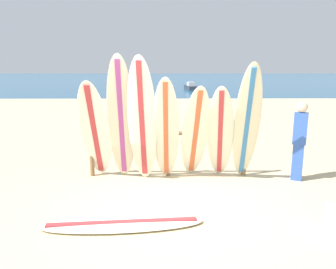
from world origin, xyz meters
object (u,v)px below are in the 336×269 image
Objects in this scene: surfboard_leaning_center_right at (195,133)px; beachgoer_standing at (299,138)px; surfboard_leaning_far_left at (95,131)px; small_boat_offshore at (191,87)px; surfboard_leaning_center_left at (142,121)px; surfboard_lying_on_sand at (123,224)px; surfboard_leaning_right at (220,133)px; surfboard_leaning_far_right at (247,124)px; surfboard_leaning_center at (166,130)px; surfboard_rack at (168,143)px; surfboard_leaning_left at (121,119)px.

surfboard_leaning_center_right reaches higher than beachgoer_standing.
surfboard_leaning_far_left is 0.63× the size of small_boat_offshore.
surfboard_lying_on_sand is at bearing -95.48° from surfboard_leaning_center_left.
surfboard_leaning_center_left is 1.55× the size of beachgoer_standing.
surfboard_leaning_far_right is at bearing -12.85° from surfboard_leaning_right.
surfboard_rack is at bearing 82.15° from surfboard_leaning_center.
small_boat_offshore is at bearing 83.50° from surfboard_lying_on_sand.
surfboard_leaning_left is at bearing 179.11° from surfboard_leaning_center_right.
beachgoer_standing reaches higher than surfboard_lying_on_sand.
surfboard_leaning_center is 1.08× the size of surfboard_leaning_right.
surfboard_leaning_left reaches higher than surfboard_leaning_center_left.
surfboard_leaning_left is 1.01× the size of surfboard_leaning_center_left.
beachgoer_standing reaches higher than small_boat_offshore.
surfboard_leaning_center_right is (0.53, -0.28, 0.27)m from surfboard_rack.
surfboard_leaning_center_left reaches higher than surfboard_leaning_right.
beachgoer_standing is (4.00, -0.01, -0.14)m from surfboard_leaning_far_left.
surfboard_leaning_center_right is at bearing 4.73° from surfboard_leaning_center_left.
small_boat_offshore is at bearing 85.66° from surfboard_leaning_center_right.
surfboard_leaning_left is 1.57× the size of beachgoer_standing.
surfboard_leaning_center_left is 1.18× the size of surfboard_leaning_center.
surfboard_leaning_right is 0.53m from surfboard_leaning_far_right.
surfboard_leaning_center_right is at bearing 179.57° from beachgoer_standing.
surfboard_leaning_far_left is 0.82× the size of surfboard_leaning_center_left.
surfboard_leaning_far_left is 1.28× the size of beachgoer_standing.
surfboard_leaning_right is at bearing 179.99° from beachgoer_standing.
surfboard_leaning_center_right is 2.43m from surfboard_lying_on_sand.
surfboard_leaning_center_left is (-0.50, -0.37, 0.53)m from surfboard_rack.
surfboard_leaning_center is 0.89× the size of surfboard_leaning_far_right.
surfboard_leaning_center is at bearing -97.85° from surfboard_rack.
surfboard_leaning_far_left is (-1.43, -0.29, 0.31)m from surfboard_rack.
surfboard_leaning_left is at bearing 176.51° from surfboard_leaning_far_right.
surfboard_leaning_center_left reaches higher than surfboard_leaning_center_right.
beachgoer_standing is at bearing -89.83° from small_boat_offshore.
surfboard_leaning_right is (1.51, 0.07, -0.27)m from surfboard_leaning_center_left.
surfboard_leaning_left reaches higher than surfboard_leaning_center.
surfboard_leaning_far_left reaches higher than surfboard_leaning_center_right.
surfboard_leaning_far_right reaches higher than surfboard_rack.
surfboard_leaning_right is at bearing 167.15° from surfboard_leaning_far_right.
surfboard_leaning_center_right is (1.95, 0.01, -0.05)m from surfboard_leaning_far_left.
surfboard_leaning_center_left is at bearing -14.50° from surfboard_leaning_left.
surfboard_rack is 1.09m from surfboard_leaning_left.
beachgoer_standing is at bearing 1.29° from surfboard_leaning_center_left.
small_boat_offshore is at bearing 82.50° from surfboard_leaning_left.
small_boat_offshore is (3.92, 25.92, -0.75)m from surfboard_leaning_far_left.
beachgoer_standing is (2.57, -0.30, 0.17)m from surfboard_rack.
surfboard_leaning_far_right is 1.13m from beachgoer_standing.
surfboard_leaning_far_right is 1.48× the size of beachgoer_standing.
surfboard_leaning_left is 1.47m from surfboard_leaning_center_right.
surfboard_leaning_far_left is at bearing -179.73° from surfboard_leaning_center_right.
surfboard_leaning_center is (0.45, 0.03, -0.19)m from surfboard_leaning_center_left.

